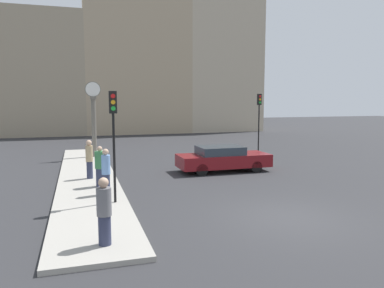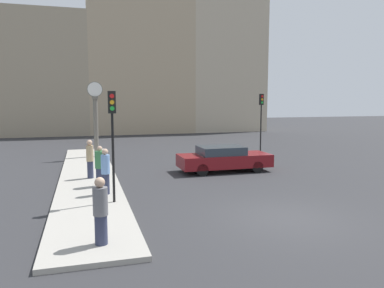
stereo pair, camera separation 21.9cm
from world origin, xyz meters
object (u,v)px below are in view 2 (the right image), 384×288
at_px(pedestrian_grey_jacket, 101,211).
at_px(pedestrian_green_hoodie, 100,166).
at_px(pedestrian_tan_coat, 90,159).
at_px(street_clock, 96,118).
at_px(traffic_light_near, 112,123).
at_px(sedan_car, 224,158).
at_px(pedestrian_blue_stripe, 106,171).
at_px(traffic_light_far, 261,111).

xyz_separation_m(pedestrian_grey_jacket, pedestrian_green_hoodie, (0.27, 6.50, -0.03)).
bearing_deg(pedestrian_tan_coat, street_clock, 85.65).
relative_size(street_clock, pedestrian_green_hoodie, 2.79).
bearing_deg(pedestrian_tan_coat, traffic_light_near, -80.72).
distance_m(street_clock, pedestrian_green_hoodie, 8.69).
distance_m(pedestrian_grey_jacket, pedestrian_green_hoodie, 6.51).
xyz_separation_m(traffic_light_near, pedestrian_grey_jacket, (-0.62, -3.86, -1.92)).
relative_size(sedan_car, pedestrian_blue_stripe, 2.73).
bearing_deg(pedestrian_green_hoodie, traffic_light_near, -82.51).
bearing_deg(street_clock, sedan_car, -45.30).
relative_size(pedestrian_tan_coat, pedestrian_blue_stripe, 1.01).
distance_m(sedan_car, pedestrian_blue_stripe, 7.23).
bearing_deg(traffic_light_near, street_clock, 91.05).
xyz_separation_m(traffic_light_far, pedestrian_green_hoodie, (-11.19, -7.72, -1.96)).
xyz_separation_m(traffic_light_near, traffic_light_far, (10.84, 10.36, 0.02)).
height_order(street_clock, pedestrian_blue_stripe, street_clock).
distance_m(traffic_light_near, pedestrian_grey_jacket, 4.36).
height_order(sedan_car, traffic_light_near, traffic_light_near).
height_order(traffic_light_far, pedestrian_tan_coat, traffic_light_far).
height_order(pedestrian_tan_coat, pedestrian_green_hoodie, pedestrian_tan_coat).
bearing_deg(traffic_light_near, sedan_car, 39.26).
bearing_deg(pedestrian_green_hoodie, pedestrian_grey_jacket, -92.41).
bearing_deg(pedestrian_tan_coat, traffic_light_far, 27.26).
bearing_deg(street_clock, pedestrian_tan_coat, -94.35).
relative_size(pedestrian_grey_jacket, pedestrian_tan_coat, 0.96).
relative_size(street_clock, pedestrian_blue_stripe, 2.69).
relative_size(traffic_light_far, pedestrian_grey_jacket, 2.42).
distance_m(traffic_light_near, traffic_light_far, 15.00).
xyz_separation_m(street_clock, pedestrian_grey_jacket, (-0.42, -15.04, -1.56)).
xyz_separation_m(sedan_car, street_clock, (-6.21, 6.27, 1.87)).
height_order(sedan_car, pedestrian_grey_jacket, pedestrian_grey_jacket).
bearing_deg(pedestrian_blue_stripe, traffic_light_near, -80.23).
relative_size(traffic_light_far, pedestrian_blue_stripe, 2.36).
relative_size(traffic_light_near, pedestrian_blue_stripe, 2.22).
bearing_deg(traffic_light_far, pedestrian_green_hoodie, -145.38).
relative_size(sedan_car, traffic_light_near, 1.23).
bearing_deg(pedestrian_blue_stripe, pedestrian_tan_coat, 99.10).
bearing_deg(pedestrian_blue_stripe, sedan_car, 30.71).
bearing_deg(pedestrian_green_hoodie, pedestrian_tan_coat, 101.93).
bearing_deg(traffic_light_far, pedestrian_blue_stripe, -140.40).
xyz_separation_m(street_clock, pedestrian_tan_coat, (-0.51, -6.78, -1.51)).
bearing_deg(pedestrian_grey_jacket, sedan_car, 52.94).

